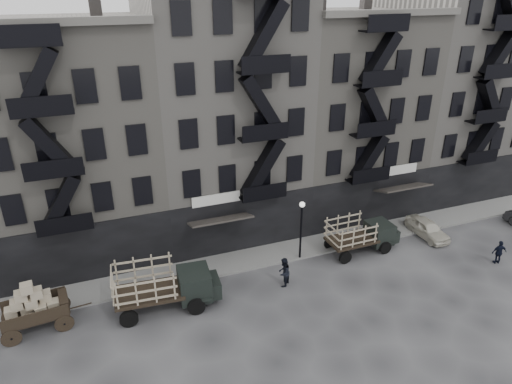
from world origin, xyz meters
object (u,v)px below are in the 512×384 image
object	(u,v)px
stake_truck_east	(361,232)
car_east	(427,228)
wagon	(31,303)
stake_truck_west	(163,283)
pedestrian_mid	(284,272)
policeman	(499,252)

from	to	relation	value
stake_truck_east	car_east	distance (m)	5.72
wagon	stake_truck_west	xyz separation A→B (m)	(6.81, -0.71, -0.03)
wagon	car_east	size ratio (longest dim) A/B	0.99
stake_truck_west	car_east	bearing A→B (deg)	8.28
wagon	stake_truck_east	xyz separation A→B (m)	(20.50, 0.51, -0.24)
stake_truck_east	pedestrian_mid	size ratio (longest dim) A/B	2.71
stake_truck_east	car_east	bearing A→B (deg)	-1.78
car_east	pedestrian_mid	size ratio (longest dim) A/B	1.95
stake_truck_west	stake_truck_east	world-z (taller)	stake_truck_west
pedestrian_mid	policeman	xyz separation A→B (m)	(14.22, -2.81, -0.12)
stake_truck_west	stake_truck_east	size ratio (longest dim) A/B	1.16
stake_truck_west	pedestrian_mid	size ratio (longest dim) A/B	3.14
stake_truck_west	car_east	size ratio (longest dim) A/B	1.61
stake_truck_west	pedestrian_mid	bearing A→B (deg)	0.50
stake_truck_west	wagon	bearing A→B (deg)	178.87
stake_truck_west	car_east	distance (m)	19.41
stake_truck_east	policeman	xyz separation A→B (m)	(7.67, -4.57, -0.63)
wagon	car_east	world-z (taller)	wagon
car_east	stake_truck_east	bearing A→B (deg)	178.28
pedestrian_mid	stake_truck_east	bearing A→B (deg)	150.07
stake_truck_west	pedestrian_mid	distance (m)	7.20
stake_truck_east	car_east	world-z (taller)	stake_truck_east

